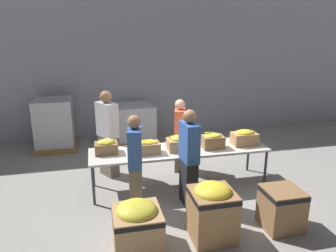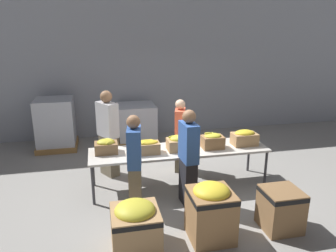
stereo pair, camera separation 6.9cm
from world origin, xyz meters
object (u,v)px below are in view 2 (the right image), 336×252
Objects in this scene: banana_box_3 at (213,141)px; donation_bin_0 at (135,224)px; sorting_table at (179,151)px; donation_bin_1 at (211,210)px; banana_box_2 at (178,143)px; volunteer_0 at (108,134)px; volunteer_3 at (135,164)px; banana_box_1 at (147,147)px; banana_box_0 at (106,146)px; volunteer_2 at (180,136)px; pallet_stack_1 at (137,124)px; volunteer_1 at (188,158)px; pallet_stack_0 at (56,124)px; donation_bin_2 at (281,208)px; banana_box_4 at (245,137)px.

donation_bin_0 is at bearing -135.95° from banana_box_3.
sorting_table is 1.69m from donation_bin_1.
volunteer_0 is at bearing 146.07° from banana_box_2.
banana_box_1 is at bearing -18.20° from volunteer_3.
sorting_table is at bearing -4.48° from banana_box_0.
banana_box_3 is at bearing 44.71° from volunteer_2.
banana_box_0 is 2.78m from pallet_stack_1.
pallet_stack_1 is at bearing 3.89° from volunteer_1.
banana_box_1 is 3.33m from pallet_stack_0.
pallet_stack_0 is at bearing -177.83° from volunteer_0.
donation_bin_2 is at bearing -35.72° from banana_box_0.
banana_box_2 is 1.49m from volunteer_0.
donation_bin_2 is at bearing -135.37° from volunteer_1.
volunteer_0 is at bearing 22.76° from volunteer_3.
volunteer_1 is at bearing -43.28° from banana_box_1.
donation_bin_0 is 4.42m from pallet_stack_1.
banana_box_4 is at bearing -68.09° from volunteer_1.
banana_box_2 is at bearing 4.22° from banana_box_1.
volunteer_2 is 2.42× the size of donation_bin_2.
banana_box_0 reaches higher than donation_bin_2.
banana_box_4 is at bearing 35.35° from donation_bin_0.
banana_box_4 is at bearing -35.77° from pallet_stack_0.
banana_box_0 is 1.96m from banana_box_3.
volunteer_1 is 2.63× the size of donation_bin_2.
volunteer_0 reaches higher than volunteer_1.
volunteer_0 reaches higher than banana_box_0.
banana_box_0 is 0.73m from banana_box_1.
banana_box_3 is 0.24× the size of volunteer_1.
volunteer_3 is at bearing -145.29° from sorting_table.
volunteer_0 is 1.47m from volunteer_2.
banana_box_2 is at bearing 92.24° from donation_bin_1.
banana_box_2 is 0.63m from volunteer_1.
sorting_table is at bearing 46.93° from banana_box_2.
donation_bin_0 is 0.82× the size of donation_bin_1.
pallet_stack_0 is (-2.52, 4.35, 0.17)m from donation_bin_1.
banana_box_0 reaches higher than sorting_table.
volunteer_3 reaches higher than donation_bin_1.
volunteer_1 reaches higher than banana_box_3.
sorting_table is 0.19m from banana_box_2.
banana_box_1 is (0.71, -0.18, -0.00)m from banana_box_0.
banana_box_0 reaches higher than banana_box_1.
donation_bin_0 is at bearing -144.65° from banana_box_4.
banana_box_0 is at bearing 38.77° from volunteer_3.
volunteer_2 is 2.12m from pallet_stack_1.
donation_bin_2 is 0.50× the size of pallet_stack_0.
donation_bin_2 is at bearing 38.05° from volunteer_2.
banana_box_3 is at bearing 69.92° from donation_bin_1.
banana_box_3 is 0.47× the size of donation_bin_1.
volunteer_1 reaches higher than banana_box_0.
sorting_table is at bearing 178.69° from banana_box_4.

